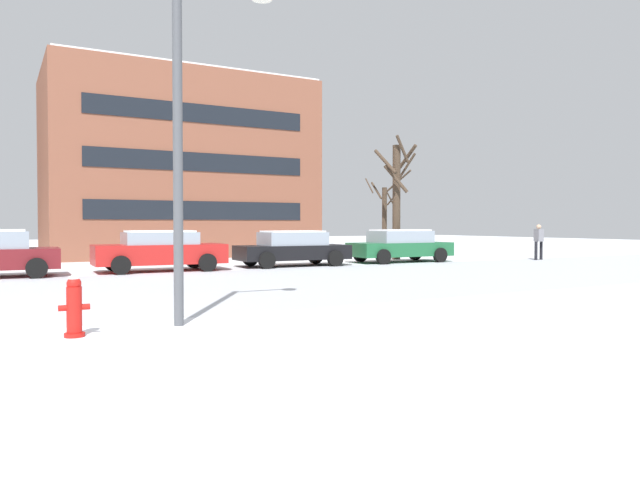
# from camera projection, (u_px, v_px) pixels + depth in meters

# --- Properties ---
(ground_plane) EXTENTS (120.00, 120.00, 0.00)m
(ground_plane) POSITION_uv_depth(u_px,v_px,m) (25.00, 321.00, 10.22)
(ground_plane) COLOR white
(road_surface) EXTENTS (80.00, 9.89, 0.00)m
(road_surface) POSITION_uv_depth(u_px,v_px,m) (17.00, 297.00, 13.68)
(road_surface) COLOR #B7BCC4
(road_surface) RESTS_ON ground
(fire_hydrant) EXTENTS (0.44, 0.30, 0.92)m
(fire_hydrant) POSITION_uv_depth(u_px,v_px,m) (74.00, 306.00, 8.81)
(fire_hydrant) COLOR red
(fire_hydrant) RESTS_ON ground
(street_lamp) EXTENTS (1.76, 0.36, 6.04)m
(street_lamp) POSITION_uv_depth(u_px,v_px,m) (195.00, 105.00, 9.85)
(street_lamp) COLOR #4C4F54
(street_lamp) RESTS_ON ground
(parked_car_red) EXTENTS (4.56, 2.10, 1.45)m
(parked_car_red) POSITION_uv_depth(u_px,v_px,m) (160.00, 250.00, 21.07)
(parked_car_red) COLOR red
(parked_car_red) RESTS_ON ground
(parked_car_black) EXTENTS (4.55, 2.09, 1.42)m
(parked_car_black) POSITION_uv_depth(u_px,v_px,m) (293.00, 248.00, 23.67)
(parked_car_black) COLOR black
(parked_car_black) RESTS_ON ground
(parked_car_green) EXTENTS (4.62, 2.17, 1.44)m
(parked_car_green) POSITION_uv_depth(u_px,v_px,m) (400.00, 245.00, 26.20)
(parked_car_green) COLOR #1E6038
(parked_car_green) RESTS_ON ground
(pedestrian_crossing) EXTENTS (0.57, 0.46, 1.67)m
(pedestrian_crossing) POSITION_uv_depth(u_px,v_px,m) (539.00, 239.00, 27.81)
(pedestrian_crossing) COLOR black
(pedestrian_crossing) RESTS_ON ground
(tree_far_left) EXTENTS (2.23, 1.92, 4.42)m
(tree_far_left) POSITION_uv_depth(u_px,v_px,m) (385.00, 216.00, 29.80)
(tree_far_left) COLOR #423326
(tree_far_left) RESTS_ON ground
(tree_far_mid) EXTENTS (1.74, 1.71, 5.87)m
(tree_far_mid) POSITION_uv_depth(u_px,v_px,m) (397.00, 195.00, 28.26)
(tree_far_mid) COLOR #423326
(tree_far_mid) RESTS_ON ground
(building_far_right) EXTENTS (13.47, 8.14, 9.49)m
(building_far_right) POSITION_uv_depth(u_px,v_px,m) (178.00, 168.00, 32.28)
(building_far_right) COLOR brown
(building_far_right) RESTS_ON ground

